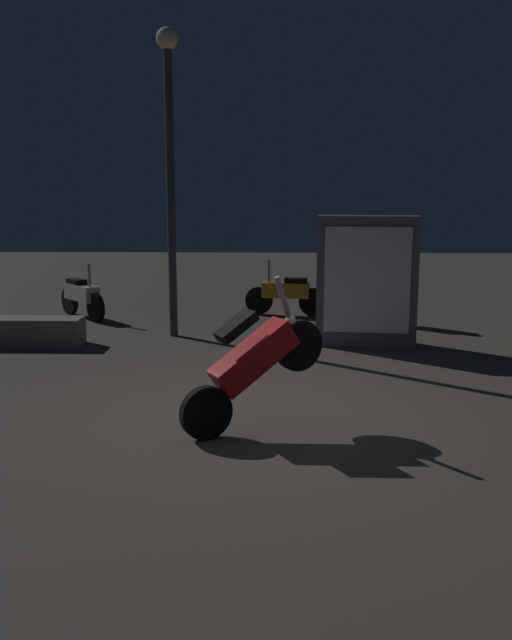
% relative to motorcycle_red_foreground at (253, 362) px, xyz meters
% --- Properties ---
extents(ground_plane, '(40.00, 40.00, 0.00)m').
position_rel_motorcycle_red_foreground_xyz_m(ground_plane, '(0.08, 0.34, -0.74)').
color(ground_plane, '#4C443D').
extents(motorcycle_red_foreground, '(1.48, 0.92, 1.63)m').
position_rel_motorcycle_red_foreground_xyz_m(motorcycle_red_foreground, '(0.00, 0.00, 0.00)').
color(motorcycle_red_foreground, black).
rests_on(motorcycle_red_foreground, ground_plane).
extents(motorcycle_orange_parked_left, '(1.65, 0.45, 1.11)m').
position_rel_motorcycle_red_foreground_xyz_m(motorcycle_orange_parked_left, '(0.46, 6.75, -0.31)').
color(motorcycle_orange_parked_left, black).
rests_on(motorcycle_orange_parked_left, ground_plane).
extents(motorcycle_white_parked_right, '(1.19, 1.29, 1.11)m').
position_rel_motorcycle_red_foreground_xyz_m(motorcycle_white_parked_right, '(-3.57, 6.31, -0.31)').
color(motorcycle_white_parked_right, black).
rests_on(motorcycle_white_parked_right, ground_plane).
extents(person_rider_beside, '(0.67, 0.27, 1.70)m').
position_rel_motorcycle_red_foreground_xyz_m(person_rider_beside, '(1.92, 6.20, 0.27)').
color(person_rider_beside, black).
rests_on(person_rider_beside, ground_plane).
extents(streetlamp_near, '(0.36, 0.36, 5.08)m').
position_rel_motorcycle_red_foreground_xyz_m(streetlamp_near, '(-1.53, 4.70, 2.47)').
color(streetlamp_near, '#38383D').
rests_on(streetlamp_near, ground_plane).
extents(kiosk_billboard, '(1.65, 0.71, 2.10)m').
position_rel_motorcycle_red_foreground_xyz_m(kiosk_billboard, '(1.71, 4.09, 0.31)').
color(kiosk_billboard, '#595960').
rests_on(kiosk_billboard, ground_plane).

